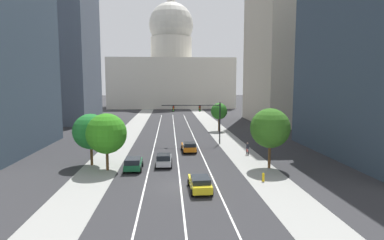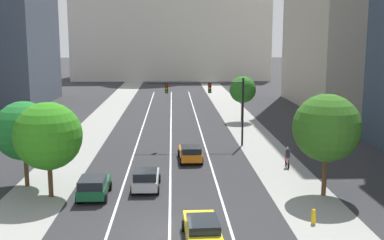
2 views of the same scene
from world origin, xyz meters
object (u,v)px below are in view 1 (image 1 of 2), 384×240
Objects in this scene: cyclist at (248,149)px; fire_hydrant at (263,177)px; traffic_signal_mast at (201,114)px; capitol_building at (171,69)px; street_tree_far_right at (219,111)px; car_silver at (164,160)px; street_tree_near_left at (106,134)px; car_orange at (189,147)px; car_green at (133,163)px; car_yellow at (200,183)px; street_tree_mid_left at (91,131)px; street_tree_mid_right at (270,128)px.

fire_hydrant is at bearing 176.24° from cyclist.
capitol_building is at bearing 92.88° from traffic_signal_mast.
car_silver is at bearing -111.65° from street_tree_far_right.
street_tree_far_right reaches higher than cyclist.
car_orange is at bearing 42.46° from street_tree_near_left.
fire_hydrant is at bearing -123.54° from car_silver.
street_tree_far_right is (9.34, -69.12, -11.61)m from capitol_building.
street_tree_near_left is at bearing 82.92° from car_green.
car_green is (-3.48, -1.69, 0.01)m from car_silver.
car_green is at bearing 118.12° from cyclist.
cyclist reaches higher than car_orange.
capitol_building reaches higher than car_orange.
car_yellow is at bearing 153.85° from cyclist.
street_tree_mid_left is at bearing 83.33° from car_silver.
street_tree_far_right is (17.55, 29.27, -0.10)m from street_tree_near_left.
fire_hydrant is (13.70, -5.20, -0.35)m from car_green.
capitol_building is 107.38m from car_yellow.
car_yellow is 2.57× the size of cyclist.
cyclist is at bearing 83.44° from fire_hydrant.
traffic_signal_mast reaches higher than car_silver.
cyclist is at bearing 12.04° from street_tree_mid_left.
fire_hydrant is 0.53× the size of cyclist.
traffic_signal_mast is at bearing 112.72° from street_tree_mid_right.
car_silver is 0.64× the size of street_tree_near_left.
street_tree_mid_right is (8.95, 7.47, 4.01)m from car_yellow.
street_tree_far_right is (0.86, 34.80, 3.70)m from fire_hydrant.
car_silver is at bearing 18.36° from car_yellow.
street_tree_mid_right reaches higher than traffic_signal_mast.
street_tree_near_left is 34.13m from street_tree_far_right.
car_orange is 7.74m from traffic_signal_mast.
street_tree_mid_right reaches higher than car_orange.
car_silver reaches higher than car_orange.
car_silver is at bearing 117.95° from cyclist.
cyclist is (8.15, 14.74, 0.09)m from car_yellow.
car_green is 0.68× the size of street_tree_far_right.
street_tree_near_left is (-6.47, -1.35, 3.47)m from car_silver.
fire_hydrant is at bearing -113.59° from street_tree_mid_right.
fire_hydrant is at bearing -85.34° from capitol_building.
street_tree_mid_left is (-21.27, 2.90, -0.60)m from street_tree_mid_right.
car_green is at bearing 179.59° from street_tree_mid_right.
car_orange is 1.06× the size of car_green.
street_tree_mid_left is at bearing -139.41° from traffic_signal_mast.
street_tree_far_right reaches higher than car_yellow.
street_tree_far_right is (11.08, 27.92, 3.36)m from car_silver.
car_silver is 0.66× the size of street_tree_mid_left.
street_tree_mid_right reaches higher than car_green.
car_orange reaches higher than car_yellow.
car_silver reaches higher than car_yellow.
fire_hydrant is 35.01m from street_tree_far_right.
cyclist is (11.64, 5.46, 0.05)m from car_silver.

